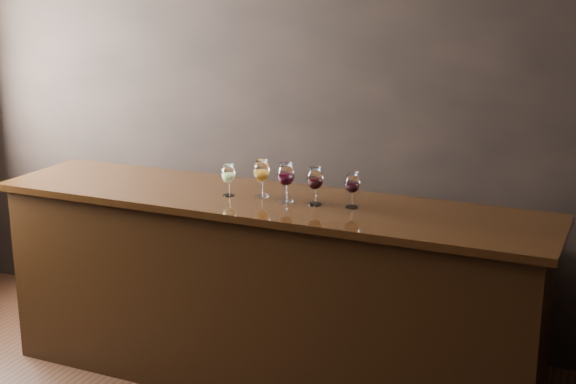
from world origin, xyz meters
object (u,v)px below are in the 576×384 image
at_px(back_bar_shelf, 338,287).
at_px(glass_red_b, 315,180).
at_px(glass_amber, 261,172).
at_px(glass_red_c, 352,184).
at_px(bar_counter, 266,296).
at_px(glass_red_a, 286,175).
at_px(glass_white, 228,174).

height_order(back_bar_shelf, glass_red_b, glass_red_b).
height_order(glass_amber, glass_red_c, glass_amber).
bearing_deg(bar_counter, glass_red_a, -3.72).
bearing_deg(glass_red_c, glass_amber, 177.76).
distance_m(back_bar_shelf, glass_red_a, 1.08).
xyz_separation_m(back_bar_shelf, glass_white, (-0.44, -0.64, 0.85)).
height_order(glass_red_b, glass_red_c, glass_red_b).
bearing_deg(glass_red_a, back_bar_shelf, 81.05).
xyz_separation_m(back_bar_shelf, glass_red_a, (-0.10, -0.63, 0.87)).
distance_m(back_bar_shelf, glass_amber, 1.08).
bearing_deg(glass_red_a, glass_white, -178.21).
bearing_deg(glass_red_c, glass_red_b, -172.27).
relative_size(glass_amber, glass_red_b, 1.02).
xyz_separation_m(glass_white, glass_amber, (0.18, 0.06, 0.02)).
bearing_deg(glass_white, glass_amber, 17.43).
bearing_deg(glass_red_b, glass_red_a, 179.01).
bearing_deg(glass_red_a, bar_counter, 174.14).
distance_m(glass_red_b, glass_red_c, 0.20).
relative_size(back_bar_shelf, glass_red_b, 10.86).
bearing_deg(bar_counter, glass_white, -171.27).
height_order(bar_counter, glass_red_c, glass_red_c).
height_order(bar_counter, glass_white, glass_white).
height_order(bar_counter, glass_amber, glass_amber).
bearing_deg(glass_amber, glass_white, -162.57).
relative_size(back_bar_shelf, glass_red_c, 11.70).
relative_size(back_bar_shelf, glass_red_a, 10.37).
bearing_deg(bar_counter, glass_red_b, -1.00).
xyz_separation_m(bar_counter, glass_red_c, (0.50, 0.01, 0.72)).
xyz_separation_m(bar_counter, glass_amber, (-0.03, 0.03, 0.73)).
bearing_deg(glass_red_b, glass_white, -179.13).
bearing_deg(glass_amber, glass_red_a, -15.24).
distance_m(bar_counter, glass_red_c, 0.88).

